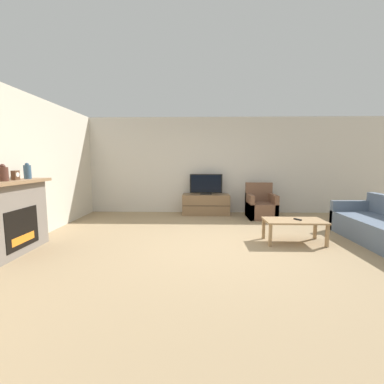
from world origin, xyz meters
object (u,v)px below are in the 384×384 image
tv_stand (206,204)px  mantel_clock (15,175)px  tv (206,185)px  fireplace (11,217)px  coffee_table (294,223)px  remote (298,219)px  mantel_vase_centre_left (3,173)px  mantel_vase_right (27,171)px  armchair (261,207)px

tv_stand → mantel_clock: bearing=-135.7°
tv → fireplace: bearing=-134.6°
tv_stand → coffee_table: (1.52, -2.47, 0.09)m
coffee_table → remote: remote is taller
mantel_vase_centre_left → remote: bearing=9.9°
mantel_vase_centre_left → mantel_clock: (0.00, 0.26, -0.04)m
mantel_vase_right → armchair: 5.22m
mantel_vase_centre_left → tv: size_ratio=0.29×
tv_stand → remote: tv_stand is taller
coffee_table → mantel_clock: bearing=-173.0°
mantel_vase_centre_left → armchair: 5.48m
mantel_vase_right → remote: 4.78m
remote → fireplace: bearing=155.4°
mantel_vase_right → tv: size_ratio=0.31×
fireplace → remote: size_ratio=9.91×
mantel_vase_right → mantel_clock: size_ratio=1.82×
tv_stand → armchair: bearing=-15.0°
fireplace → tv: size_ratio=1.64×
tv_stand → coffee_table: 2.90m
mantel_vase_right → mantel_clock: (0.00, -0.29, -0.05)m
mantel_clock → remote: mantel_clock is taller
fireplace → armchair: fireplace is taller
fireplace → coffee_table: (4.66, 0.71, -0.23)m
mantel_vase_right → coffee_table: size_ratio=0.26×
mantel_vase_right → tv: bearing=41.3°
tv_stand → remote: size_ratio=8.74×
mantel_vase_centre_left → tv_stand: mantel_vase_centre_left is taller
mantel_vase_right → tv: mantel_vase_right is taller
tv_stand → remote: 2.94m
coffee_table → armchair: bearing=92.7°
mantel_vase_centre_left → tv: bearing=46.6°
mantel_vase_right → coffee_table: mantel_vase_right is taller
mantel_vase_right → tv: (3.12, 2.74, -0.48)m
fireplace → mantel_clock: (0.02, 0.15, 0.65)m
mantel_vase_centre_left → armchair: bearing=32.7°
tv → mantel_clock: bearing=-135.8°
coffee_table → fireplace: bearing=-171.3°
mantel_vase_centre_left → coffee_table: 4.80m
fireplace → mantel_vase_right: 0.83m
mantel_vase_centre_left → mantel_clock: bearing=89.8°
mantel_clock → tv: size_ratio=0.17×
mantel_vase_centre_left → tv_stand: (3.12, 3.29, -1.01)m
fireplace → tv: 4.47m
tv → coffee_table: bearing=-58.4°
mantel_clock → tv_stand: size_ratio=0.12×
fireplace → mantel_vase_right: bearing=87.8°
mantel_vase_right → remote: size_ratio=1.85×
tv → remote: tv is taller
tv → mantel_vase_right: bearing=-138.7°
tv_stand → tv: bearing=-90.0°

